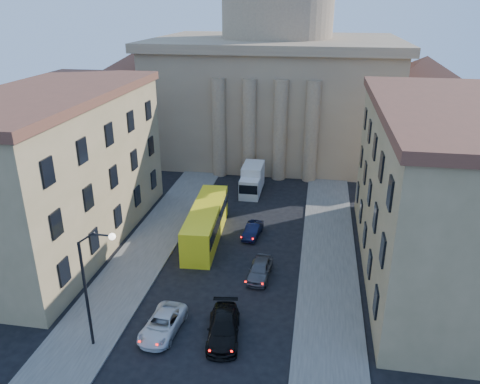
# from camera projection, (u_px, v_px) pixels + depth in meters

# --- Properties ---
(sidewalk_left) EXTENTS (5.00, 60.00, 0.15)m
(sidewalk_left) POSITION_uv_depth(u_px,v_px,m) (134.00, 267.00, 41.42)
(sidewalk_left) COLOR #52504B
(sidewalk_left) RESTS_ON ground
(sidewalk_right) EXTENTS (5.00, 60.00, 0.15)m
(sidewalk_right) POSITION_uv_depth(u_px,v_px,m) (329.00, 285.00, 38.77)
(sidewalk_right) COLOR #52504B
(sidewalk_right) RESTS_ON ground
(church) EXTENTS (68.02, 28.76, 36.60)m
(church) POSITION_uv_depth(u_px,v_px,m) (275.00, 74.00, 69.81)
(church) COLOR #886D53
(church) RESTS_ON ground
(building_left) EXTENTS (11.60, 26.60, 14.70)m
(building_left) POSITION_uv_depth(u_px,v_px,m) (57.00, 169.00, 43.61)
(building_left) COLOR tan
(building_left) RESTS_ON ground
(building_right) EXTENTS (11.60, 26.60, 14.70)m
(building_right) POSITION_uv_depth(u_px,v_px,m) (440.00, 192.00, 38.31)
(building_right) COLOR tan
(building_right) RESTS_ON ground
(street_lamp) EXTENTS (2.62, 0.44, 8.83)m
(street_lamp) POSITION_uv_depth(u_px,v_px,m) (92.00, 280.00, 30.08)
(street_lamp) COLOR black
(street_lamp) RESTS_ON ground
(car_left_mid) EXTENTS (2.65, 5.09, 1.37)m
(car_left_mid) POSITION_uv_depth(u_px,v_px,m) (163.00, 324.00, 33.17)
(car_left_mid) COLOR silver
(car_left_mid) RESTS_ON ground
(car_right_mid) EXTENTS (2.87, 5.59, 1.55)m
(car_right_mid) POSITION_uv_depth(u_px,v_px,m) (223.00, 328.00, 32.66)
(car_right_mid) COLOR black
(car_right_mid) RESTS_ON ground
(car_right_far) EXTENTS (2.01, 4.48, 1.49)m
(car_right_far) POSITION_uv_depth(u_px,v_px,m) (260.00, 269.00, 39.85)
(car_right_far) COLOR #4A4B4F
(car_right_far) RESTS_ON ground
(car_right_distant) EXTENTS (1.77, 4.00, 1.28)m
(car_right_distant) POSITION_uv_depth(u_px,v_px,m) (253.00, 230.00, 46.85)
(car_right_distant) COLOR black
(car_right_distant) RESTS_ON ground
(city_bus) EXTENTS (3.42, 12.01, 3.35)m
(city_bus) POSITION_uv_depth(u_px,v_px,m) (206.00, 222.00, 46.03)
(city_bus) COLOR yellow
(city_bus) RESTS_ON ground
(box_truck) EXTENTS (2.41, 6.02, 3.31)m
(box_truck) POSITION_uv_depth(u_px,v_px,m) (252.00, 180.00, 57.38)
(box_truck) COLOR silver
(box_truck) RESTS_ON ground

